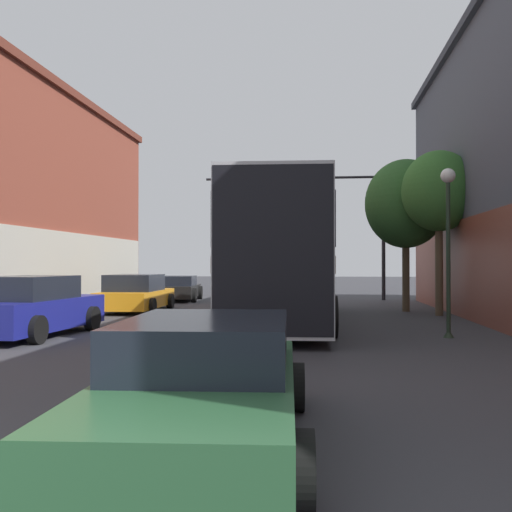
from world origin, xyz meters
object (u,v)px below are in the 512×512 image
object	(u,v)px
hatchback_foreground	(204,384)
traffic_signal_gantry	(322,204)
street_lamp	(448,232)
bus	(282,251)
parked_car_left_far	(136,294)
parked_car_left_near	(33,308)
parked_car_left_mid	(177,288)
street_tree_far	(406,204)
street_tree_near	(439,192)

from	to	relation	value
hatchback_foreground	traffic_signal_gantry	distance (m)	23.98
street_lamp	bus	bearing A→B (deg)	140.77
bus	parked_car_left_far	world-z (taller)	bus
parked_car_left_near	traffic_signal_gantry	bearing A→B (deg)	-20.79
parked_car_left_mid	street_tree_far	size ratio (longest dim) A/B	0.77
traffic_signal_gantry	parked_car_left_mid	bearing A→B (deg)	-167.39
hatchback_foreground	parked_car_left_near	bearing A→B (deg)	32.70
parked_car_left_near	traffic_signal_gantry	size ratio (longest dim) A/B	0.52
parked_car_left_far	traffic_signal_gantry	bearing A→B (deg)	-42.27
traffic_signal_gantry	street_tree_near	distance (m)	9.45
parked_car_left_near	traffic_signal_gantry	xyz separation A→B (m)	(7.01, 15.51, 4.00)
street_lamp	street_tree_far	size ratio (longest dim) A/B	0.72
hatchback_foreground	street_tree_near	world-z (taller)	street_tree_near
bus	street_tree_far	xyz separation A→B (m)	(4.27, 4.46, 1.82)
parked_car_left_mid	parked_car_left_far	distance (m)	6.35
traffic_signal_gantry	street_lamp	size ratio (longest dim) A/B	2.18
bus	traffic_signal_gantry	xyz separation A→B (m)	(1.23, 11.36, 2.57)
street_tree_far	hatchback_foreground	bearing A→B (deg)	-104.42
traffic_signal_gantry	street_tree_near	xyz separation A→B (m)	(3.90, -8.59, -0.52)
bus	parked_car_left_near	world-z (taller)	bus
hatchback_foreground	street_tree_near	xyz separation A→B (m)	(5.15, 14.99, 3.60)
parked_car_left_far	street_tree_far	xyz separation A→B (m)	(9.89, 0.97, 3.31)
parked_car_left_near	street_lamp	xyz separation A→B (m)	(9.92, 0.77, 1.82)
bus	parked_car_left_far	bearing A→B (deg)	56.51
hatchback_foreground	traffic_signal_gantry	bearing A→B (deg)	-5.83
hatchback_foreground	parked_car_left_near	world-z (taller)	parked_car_left_near
bus	street_lamp	bearing A→B (deg)	-130.87
parked_car_left_mid	parked_car_left_far	size ratio (longest dim) A/B	0.94
hatchback_foreground	parked_car_left_far	distance (m)	16.68
hatchback_foreground	street_tree_near	distance (m)	16.26
parked_car_left_far	street_lamp	world-z (taller)	street_lamp
bus	traffic_signal_gantry	world-z (taller)	traffic_signal_gantry
parked_car_left_far	street_lamp	distance (m)	12.08
street_tree_near	street_lamp	bearing A→B (deg)	-99.12
parked_car_left_near	bus	bearing A→B (deg)	-50.77
hatchback_foreground	parked_car_left_near	distance (m)	9.92
bus	street_tree_far	size ratio (longest dim) A/B	2.20
traffic_signal_gantry	bus	bearing A→B (deg)	-96.19
parked_car_left_mid	street_lamp	world-z (taller)	street_lamp
bus	hatchback_foreground	distance (m)	12.33
bus	hatchback_foreground	size ratio (longest dim) A/B	2.63
bus	street_tree_far	world-z (taller)	street_tree_far
traffic_signal_gantry	street_tree_near	bearing A→B (deg)	-65.57
parked_car_left_near	traffic_signal_gantry	distance (m)	17.49
hatchback_foreground	street_lamp	size ratio (longest dim) A/B	1.17
street_tree_far	traffic_signal_gantry	bearing A→B (deg)	113.79
parked_car_left_near	parked_car_left_mid	size ratio (longest dim) A/B	1.05
street_tree_far	parked_car_left_mid	bearing A→B (deg)	151.42
street_lamp	street_tree_near	distance (m)	6.45
hatchback_foreground	street_tree_far	size ratio (longest dim) A/B	0.84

